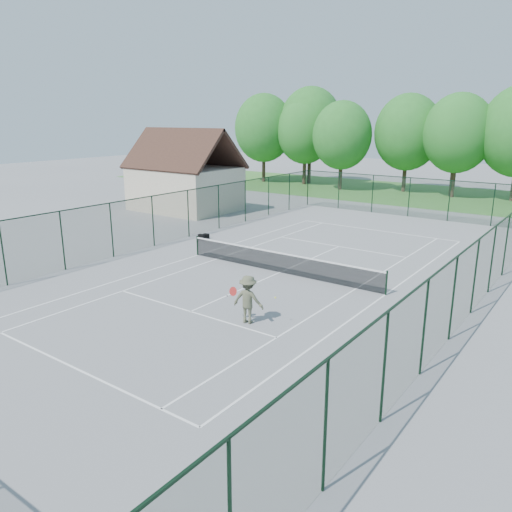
% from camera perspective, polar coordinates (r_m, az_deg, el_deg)
% --- Properties ---
extents(ground, '(140.00, 140.00, 0.00)m').
position_cam_1_polar(ground, '(24.77, 2.73, -1.89)').
color(ground, gray).
rests_on(ground, ground).
extents(grass_far, '(80.00, 16.00, 0.01)m').
position_cam_1_polar(grass_far, '(51.95, 21.42, 6.28)').
color(grass_far, '#448434').
rests_on(grass_far, ground).
extents(court_lines, '(11.05, 23.85, 0.01)m').
position_cam_1_polar(court_lines, '(24.77, 2.73, -1.89)').
color(court_lines, white).
rests_on(court_lines, ground).
extents(tennis_net, '(11.08, 0.08, 1.10)m').
position_cam_1_polar(tennis_net, '(24.60, 2.75, -0.62)').
color(tennis_net, black).
rests_on(tennis_net, ground).
extents(fence_enclosure, '(18.05, 36.05, 3.02)m').
position_cam_1_polar(fence_enclosure, '(24.35, 2.78, 1.61)').
color(fence_enclosure, '#1C3725').
rests_on(fence_enclosure, ground).
extents(utility_building, '(8.60, 6.27, 6.63)m').
position_cam_1_polar(utility_building, '(41.75, -8.17, 9.49)').
color(utility_building, beige).
rests_on(utility_building, ground).
extents(tree_line_far, '(39.40, 6.40, 9.70)m').
position_cam_1_polar(tree_line_far, '(51.44, 22.09, 12.87)').
color(tree_line_far, '#432C21').
rests_on(tree_line_far, ground).
extents(sports_bag_a, '(0.45, 0.31, 0.34)m').
position_cam_1_polar(sports_bag_a, '(31.59, -6.23, 2.19)').
color(sports_bag_a, black).
rests_on(sports_bag_a, ground).
extents(sports_bag_b, '(0.41, 0.27, 0.30)m').
position_cam_1_polar(sports_bag_b, '(31.84, -5.73, 2.28)').
color(sports_bag_b, black).
rests_on(sports_bag_b, ground).
extents(tennis_player, '(1.86, 0.95, 1.83)m').
position_cam_1_polar(tennis_player, '(18.55, -0.91, -4.98)').
color(tennis_player, '#55573F').
rests_on(tennis_player, ground).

